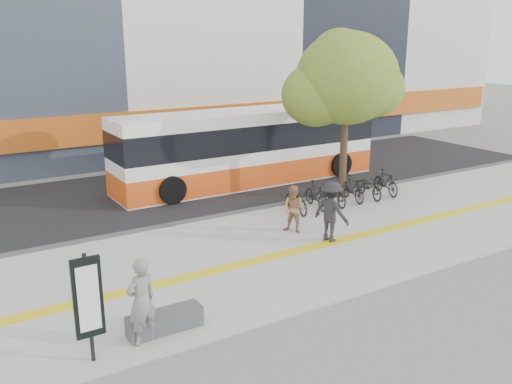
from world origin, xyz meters
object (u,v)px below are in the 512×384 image
bench (165,321)px  signboard (88,299)px  pedestrian_tan (294,209)px  street_tree (344,80)px  pedestrian_dark (331,211)px  seated_woman (141,301)px  bus (249,149)px

bench → signboard: 1.94m
signboard → pedestrian_tan: bearing=27.4°
signboard → street_tree: bearing=29.1°
pedestrian_tan → pedestrian_dark: bearing=-7.6°
street_tree → seated_woman: (-10.33, -6.21, -3.52)m
street_tree → seated_woman: street_tree is taller
pedestrian_dark → bench: bearing=94.9°
street_tree → bench: bearing=-148.4°
bench → bus: 12.54m
street_tree → seated_woman: size_ratio=3.45×
signboard → seated_woman: signboard is taller
signboard → seated_woman: bearing=6.5°
bench → bus: bearing=51.0°
signboard → bus: 13.77m
pedestrian_dark → seated_woman: bearing=94.7°
pedestrian_dark → bus: bearing=-27.0°
bench → pedestrian_tan: 6.85m
pedestrian_dark → signboard: bearing=93.0°
pedestrian_tan → pedestrian_dark: (0.52, -1.19, 0.17)m
seated_woman → pedestrian_tan: size_ratio=1.20×
seated_woman → bus: bearing=-145.5°
signboard → pedestrian_dark: signboard is taller
street_tree → pedestrian_tan: size_ratio=4.15×
signboard → street_tree: size_ratio=0.35×
pedestrian_tan → bus: bearing=130.6°
seated_woman → pedestrian_tan: bearing=-164.8°
pedestrian_tan → pedestrian_dark: pedestrian_dark is taller
bench → pedestrian_tan: bearing=31.3°
bench → bus: (7.86, 9.70, 1.20)m
bench → pedestrian_tan: size_ratio=1.05×
signboard → pedestrian_dark: (7.95, 2.66, -0.35)m
street_tree → bus: street_tree is taller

